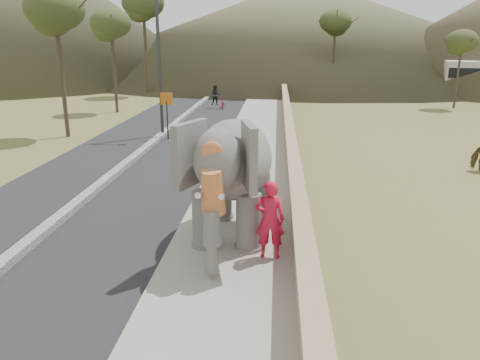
% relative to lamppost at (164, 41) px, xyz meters
% --- Properties ---
extents(ground, '(160.00, 160.00, 0.00)m').
position_rel_lamppost_xyz_m(ground, '(4.69, -15.73, -4.87)').
color(ground, olive).
rests_on(ground, ground).
extents(road, '(7.00, 120.00, 0.03)m').
position_rel_lamppost_xyz_m(road, '(-0.31, -5.73, -4.86)').
color(road, black).
rests_on(road, ground).
extents(median, '(0.35, 120.00, 0.22)m').
position_rel_lamppost_xyz_m(median, '(-0.31, -5.73, -4.76)').
color(median, black).
rests_on(median, ground).
extents(walkway, '(3.00, 120.00, 0.15)m').
position_rel_lamppost_xyz_m(walkway, '(4.69, -5.73, -4.80)').
color(walkway, '#9E9687').
rests_on(walkway, ground).
extents(parapet, '(0.30, 120.00, 1.10)m').
position_rel_lamppost_xyz_m(parapet, '(6.34, -5.73, -4.32)').
color(parapet, tan).
rests_on(parapet, ground).
extents(lamppost, '(1.76, 0.36, 8.00)m').
position_rel_lamppost_xyz_m(lamppost, '(0.00, 0.00, 0.00)').
color(lamppost, '#313035').
rests_on(lamppost, ground).
extents(signboard, '(0.60, 0.08, 2.40)m').
position_rel_lamppost_xyz_m(signboard, '(0.19, -0.89, -3.23)').
color(signboard, '#2D2D33').
rests_on(signboard, ground).
extents(hill_far, '(80.00, 80.00, 14.00)m').
position_rel_lamppost_xyz_m(hill_far, '(9.69, 54.27, 2.13)').
color(hill_far, brown).
rests_on(hill_far, ground).
extents(elephant_and_man, '(2.53, 4.42, 3.08)m').
position_rel_lamppost_xyz_m(elephant_and_man, '(4.71, -13.00, -3.19)').
color(elephant_and_man, slate).
rests_on(elephant_and_man, ground).
extents(motorcyclist, '(1.28, 1.64, 1.75)m').
position_rel_lamppost_xyz_m(motorcyclist, '(1.49, 10.65, -4.19)').
color(motorcyclist, maroon).
rests_on(motorcyclist, ground).
extents(trees, '(48.26, 36.92, 9.65)m').
position_rel_lamppost_xyz_m(trees, '(7.90, 12.00, -0.95)').
color(trees, '#473828').
rests_on(trees, ground).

